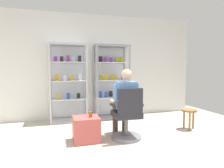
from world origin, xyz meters
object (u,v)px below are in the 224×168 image
object	(u,v)px
seated_shopkeeper	(125,100)
display_cabinet_left	(68,82)
display_cabinet_right	(111,81)
tea_glass	(91,114)
storage_crate	(86,129)
office_chair	(127,118)
wooden_stool	(189,113)

from	to	relation	value
seated_shopkeeper	display_cabinet_left	bearing A→B (deg)	121.08
display_cabinet_right	tea_glass	xyz separation A→B (m)	(-0.83, -1.59, -0.48)
display_cabinet_left	seated_shopkeeper	xyz separation A→B (m)	(0.93, -1.54, -0.26)
display_cabinet_left	storage_crate	world-z (taller)	display_cabinet_left
display_cabinet_right	seated_shopkeeper	bearing A→B (deg)	-96.42
office_chair	seated_shopkeeper	xyz separation A→B (m)	(0.01, 0.16, 0.32)
display_cabinet_right	office_chair	distance (m)	1.80
storage_crate	office_chair	bearing A→B (deg)	-10.75
storage_crate	tea_glass	size ratio (longest dim) A/B	4.53
tea_glass	office_chair	bearing A→B (deg)	-9.41
office_chair	tea_glass	world-z (taller)	office_chair
office_chair	storage_crate	distance (m)	0.76
office_chair	seated_shopkeeper	size ratio (longest dim) A/B	0.74
display_cabinet_left	storage_crate	xyz separation A→B (m)	(0.19, -1.56, -0.75)
display_cabinet_left	office_chair	xyz separation A→B (m)	(0.92, -1.70, -0.57)
storage_crate	wooden_stool	world-z (taller)	storage_crate
wooden_stool	seated_shopkeeper	bearing A→B (deg)	-177.60
display_cabinet_left	office_chair	distance (m)	2.02
display_cabinet_left	storage_crate	bearing A→B (deg)	-83.02
display_cabinet_right	tea_glass	distance (m)	1.86
tea_glass	wooden_stool	size ratio (longest dim) A/B	0.24
display_cabinet_left	display_cabinet_right	bearing A→B (deg)	-0.04
display_cabinet_left	seated_shopkeeper	distance (m)	1.81
storage_crate	wooden_stool	distance (m)	2.23
seated_shopkeeper	storage_crate	xyz separation A→B (m)	(-0.74, -0.02, -0.49)
display_cabinet_right	wooden_stool	size ratio (longest dim) A/B	4.45
display_cabinet_right	seated_shopkeeper	size ratio (longest dim) A/B	1.47
seated_shopkeeper	wooden_stool	bearing A→B (deg)	2.40
seated_shopkeeper	storage_crate	size ratio (longest dim) A/B	2.83
display_cabinet_right	tea_glass	bearing A→B (deg)	-117.63
display_cabinet_left	tea_glass	world-z (taller)	display_cabinet_left
display_cabinet_left	wooden_stool	bearing A→B (deg)	-31.36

